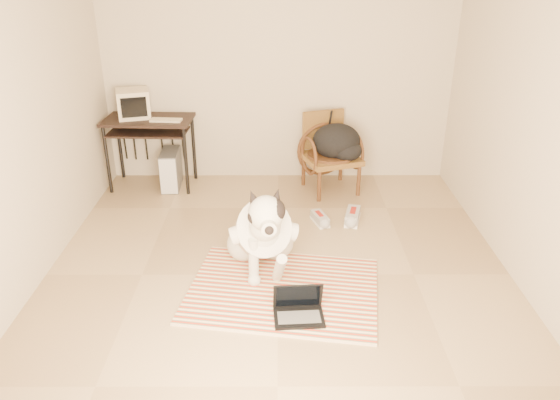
{
  "coord_description": "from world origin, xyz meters",
  "views": [
    {
      "loc": [
        0.01,
        -3.99,
        2.57
      ],
      "look_at": [
        0.02,
        -0.02,
        0.72
      ],
      "focal_mm": 35.0,
      "sensor_mm": 36.0,
      "label": 1
    }
  ],
  "objects_px": {
    "dog": "(263,233)",
    "rattan_chair": "(329,153)",
    "computer_desk": "(149,129)",
    "backpack": "(338,143)",
    "crt_monitor": "(133,104)",
    "laptop": "(298,309)",
    "pc_tower": "(171,169)"
  },
  "relations": [
    {
      "from": "dog",
      "to": "rattan_chair",
      "type": "relative_size",
      "value": 1.38
    },
    {
      "from": "computer_desk",
      "to": "backpack",
      "type": "bearing_deg",
      "value": -4.44
    },
    {
      "from": "computer_desk",
      "to": "crt_monitor",
      "type": "distance_m",
      "value": 0.32
    },
    {
      "from": "laptop",
      "to": "crt_monitor",
      "type": "xyz_separation_m",
      "value": [
        -1.78,
        2.6,
        0.89
      ]
    },
    {
      "from": "computer_desk",
      "to": "backpack",
      "type": "relative_size",
      "value": 1.84
    },
    {
      "from": "dog",
      "to": "crt_monitor",
      "type": "bearing_deg",
      "value": 128.08
    },
    {
      "from": "computer_desk",
      "to": "pc_tower",
      "type": "relative_size",
      "value": 2.11
    },
    {
      "from": "rattan_chair",
      "to": "backpack",
      "type": "distance_m",
      "value": 0.19
    },
    {
      "from": "pc_tower",
      "to": "dog",
      "type": "bearing_deg",
      "value": -58.27
    },
    {
      "from": "laptop",
      "to": "rattan_chair",
      "type": "xyz_separation_m",
      "value": [
        0.43,
        2.45,
        0.36
      ]
    },
    {
      "from": "laptop",
      "to": "computer_desk",
      "type": "height_order",
      "value": "computer_desk"
    },
    {
      "from": "laptop",
      "to": "pc_tower",
      "type": "xyz_separation_m",
      "value": [
        -1.4,
        2.5,
        0.14
      ]
    },
    {
      "from": "pc_tower",
      "to": "rattan_chair",
      "type": "height_order",
      "value": "rattan_chair"
    },
    {
      "from": "pc_tower",
      "to": "laptop",
      "type": "bearing_deg",
      "value": -60.69
    },
    {
      "from": "rattan_chair",
      "to": "pc_tower",
      "type": "bearing_deg",
      "value": 178.51
    },
    {
      "from": "rattan_chair",
      "to": "backpack",
      "type": "relative_size",
      "value": 1.61
    },
    {
      "from": "dog",
      "to": "laptop",
      "type": "height_order",
      "value": "dog"
    },
    {
      "from": "dog",
      "to": "backpack",
      "type": "bearing_deg",
      "value": 64.47
    },
    {
      "from": "computer_desk",
      "to": "pc_tower",
      "type": "height_order",
      "value": "computer_desk"
    },
    {
      "from": "backpack",
      "to": "rattan_chair",
      "type": "bearing_deg",
      "value": 135.74
    },
    {
      "from": "computer_desk",
      "to": "crt_monitor",
      "type": "height_order",
      "value": "crt_monitor"
    },
    {
      "from": "rattan_chair",
      "to": "backpack",
      "type": "bearing_deg",
      "value": -44.26
    },
    {
      "from": "laptop",
      "to": "pc_tower",
      "type": "height_order",
      "value": "pc_tower"
    },
    {
      "from": "computer_desk",
      "to": "crt_monitor",
      "type": "xyz_separation_m",
      "value": [
        -0.16,
        0.07,
        0.27
      ]
    },
    {
      "from": "crt_monitor",
      "to": "computer_desk",
      "type": "bearing_deg",
      "value": -22.43
    },
    {
      "from": "rattan_chair",
      "to": "dog",
      "type": "bearing_deg",
      "value": -112.12
    },
    {
      "from": "computer_desk",
      "to": "pc_tower",
      "type": "distance_m",
      "value": 0.53
    },
    {
      "from": "pc_tower",
      "to": "backpack",
      "type": "height_order",
      "value": "backpack"
    },
    {
      "from": "dog",
      "to": "backpack",
      "type": "height_order",
      "value": "dog"
    },
    {
      "from": "dog",
      "to": "laptop",
      "type": "relative_size",
      "value": 3.1
    },
    {
      "from": "pc_tower",
      "to": "backpack",
      "type": "bearing_deg",
      "value": -3.9
    },
    {
      "from": "backpack",
      "to": "laptop",
      "type": "bearing_deg",
      "value": -102.21
    }
  ]
}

